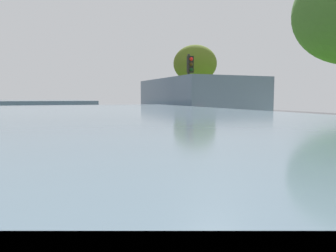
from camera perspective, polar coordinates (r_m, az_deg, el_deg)
ground_plane at (r=11.99m, az=-11.37°, el=-4.04°), size 60.00×60.00×0.00m
lane_line_center at (r=11.90m, az=-14.71°, el=-4.17°), size 0.12×32.00×0.01m
lane_line_right_edge at (r=13.04m, az=4.47°, el=-3.20°), size 0.12×32.00×0.01m
grass_verge_right at (r=15.73m, az=20.88°, el=-1.99°), size 9.00×48.00×0.06m
curb_right at (r=13.25m, az=6.43°, el=-2.83°), size 0.24×48.00×0.12m
car_suv_ahead at (r=6.98m, az=4.98°, el=-0.88°), size 2.11×4.57×2.28m
car_sedan_left_lane at (r=4.84m, az=-23.68°, el=-6.96°), size 1.96×4.36×1.86m
car_hatchback_far at (r=11.71m, az=-24.21°, el=-0.26°), size 1.77×3.72×1.78m
traffic_light_near_right at (r=17.77m, az=3.87°, el=8.55°), size 0.32×0.50×4.26m
tree_roadside_far at (r=23.27m, az=4.86°, el=10.97°), size 3.10×3.10×5.60m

